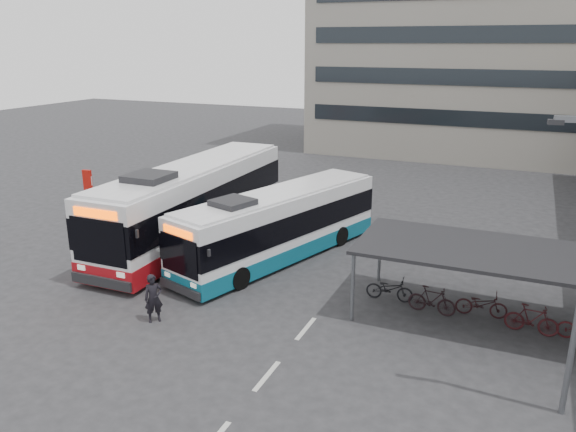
% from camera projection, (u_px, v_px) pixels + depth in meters
% --- Properties ---
extents(ground, '(120.00, 120.00, 0.00)m').
position_uv_depth(ground, '(239.00, 315.00, 19.46)').
color(ground, '#28282B').
rests_on(ground, ground).
extents(bike_shelter, '(10.00, 4.00, 2.54)m').
position_uv_depth(bike_shelter, '(508.00, 284.00, 18.46)').
color(bike_shelter, '#595B60').
rests_on(bike_shelter, ground).
extents(road_markings, '(0.15, 7.60, 0.01)m').
position_uv_depth(road_markings, '(267.00, 376.00, 15.88)').
color(road_markings, beige).
rests_on(road_markings, ground).
extents(bus_main, '(2.97, 13.24, 3.90)m').
position_uv_depth(bus_main, '(194.00, 203.00, 26.45)').
color(bus_main, white).
rests_on(bus_main, ground).
extents(bus_teal, '(5.57, 11.05, 3.21)m').
position_uv_depth(bus_teal, '(279.00, 225.00, 24.21)').
color(bus_teal, white).
rests_on(bus_teal, ground).
extents(pedestrian, '(0.71, 0.73, 1.69)m').
position_uv_depth(pedestrian, '(154.00, 298.00, 18.78)').
color(pedestrian, black).
rests_on(pedestrian, ground).
extents(sign_totem_north, '(0.53, 0.22, 2.46)m').
position_uv_depth(sign_totem_north, '(89.00, 191.00, 30.63)').
color(sign_totem_north, '#B3120B').
rests_on(sign_totem_north, ground).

